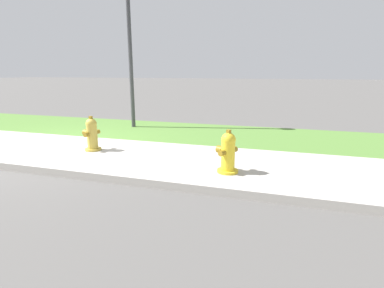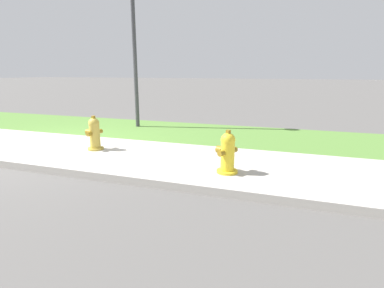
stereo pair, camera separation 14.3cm
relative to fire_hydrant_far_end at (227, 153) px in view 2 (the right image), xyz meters
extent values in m
plane|color=#5B5956|center=(-3.84, 0.38, -0.33)|extent=(120.00, 120.00, 0.00)
cube|color=#BCB7AD|center=(-3.84, 0.38, -0.32)|extent=(18.00, 2.36, 0.01)
cube|color=#568438|center=(-3.84, 2.89, -0.32)|extent=(18.00, 2.64, 0.01)
cylinder|color=yellow|center=(0.00, 0.00, -0.30)|extent=(0.33, 0.33, 0.05)
cylinder|color=yellow|center=(0.00, 0.00, -0.04)|extent=(0.21, 0.21, 0.49)
sphere|color=yellow|center=(0.00, 0.00, 0.21)|extent=(0.22, 0.22, 0.22)
cube|color=olive|center=(0.00, 0.00, 0.34)|extent=(0.08, 0.08, 0.06)
cylinder|color=olive|center=(-0.06, -0.14, 0.02)|extent=(0.12, 0.12, 0.09)
cylinder|color=olive|center=(0.07, 0.13, 0.02)|extent=(0.12, 0.12, 0.09)
cylinder|color=olive|center=(-0.13, 0.07, 0.02)|extent=(0.14, 0.15, 0.12)
cylinder|color=gold|center=(-2.84, 0.53, -0.30)|extent=(0.32, 0.32, 0.05)
cylinder|color=gold|center=(-2.84, 0.53, -0.03)|extent=(0.21, 0.21, 0.50)
sphere|color=gold|center=(-2.84, 0.53, 0.22)|extent=(0.22, 0.22, 0.22)
cube|color=olive|center=(-2.84, 0.53, 0.35)|extent=(0.06, 0.06, 0.06)
cylinder|color=olive|center=(-2.86, 0.39, 0.03)|extent=(0.10, 0.10, 0.09)
cylinder|color=olive|center=(-2.82, 0.68, 0.03)|extent=(0.10, 0.10, 0.09)
cylinder|color=olive|center=(-2.99, 0.55, 0.03)|extent=(0.12, 0.13, 0.12)
cylinder|color=#3D3D42|center=(-3.33, 3.17, 1.99)|extent=(0.11, 0.11, 4.64)
camera|label=1|loc=(0.79, -4.47, 1.24)|focal=28.00mm
camera|label=2|loc=(0.93, -4.42, 1.24)|focal=28.00mm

